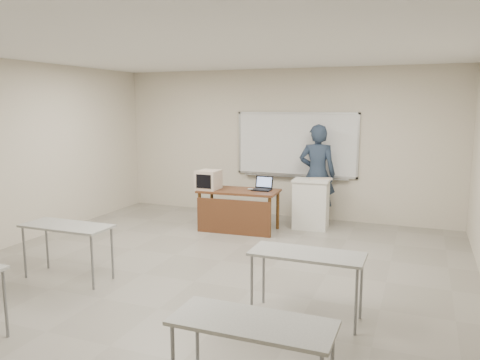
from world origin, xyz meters
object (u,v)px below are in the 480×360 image
at_px(keyboard, 321,179).
at_px(presenter, 317,174).
at_px(podium, 311,204).
at_px(crt_monitor, 209,180).
at_px(instructor_desk, 237,202).
at_px(whiteboard, 296,145).
at_px(mouse, 250,189).
at_px(laptop, 263,187).

bearing_deg(keyboard, presenter, 92.69).
xyz_separation_m(podium, crt_monitor, (-1.75, -0.72, 0.46)).
bearing_deg(instructor_desk, crt_monitor, 178.25).
bearing_deg(instructor_desk, whiteboard, 61.57).
height_order(podium, crt_monitor, crt_monitor).
xyz_separation_m(crt_monitor, presenter, (1.76, 1.18, 0.04)).
height_order(podium, mouse, podium).
distance_m(mouse, presenter, 1.43).
xyz_separation_m(laptop, mouse, (-0.20, -0.11, -0.04)).
bearing_deg(keyboard, whiteboard, 114.84).
height_order(instructor_desk, crt_monitor, crt_monitor).
relative_size(podium, mouse, 8.92).
height_order(crt_monitor, laptop, crt_monitor).
xyz_separation_m(whiteboard, mouse, (-0.50, -1.32, -0.71)).
relative_size(podium, crt_monitor, 2.14).
distance_m(whiteboard, keyboard, 1.09).
relative_size(crt_monitor, mouse, 4.17).
bearing_deg(presenter, podium, 83.45).
xyz_separation_m(instructor_desk, laptop, (0.40, 0.27, 0.26)).
height_order(instructor_desk, mouse, mouse).
distance_m(whiteboard, mouse, 1.58).
bearing_deg(instructor_desk, keyboard, 27.27).
xyz_separation_m(instructor_desk, podium, (1.20, 0.71, -0.08)).
bearing_deg(whiteboard, keyboard, -46.62).
relative_size(mouse, keyboard, 0.24).
relative_size(podium, presenter, 0.48).
relative_size(whiteboard, laptop, 7.50).
distance_m(crt_monitor, laptop, 1.00).
xyz_separation_m(keyboard, presenter, (-0.14, 0.37, 0.03)).
bearing_deg(keyboard, laptop, -169.65).
bearing_deg(crt_monitor, instructor_desk, 2.03).
distance_m(podium, mouse, 1.18).
height_order(whiteboard, keyboard, whiteboard).
height_order(laptop, mouse, laptop).
distance_m(whiteboard, instructor_desk, 1.89).
distance_m(instructor_desk, crt_monitor, 0.67).
xyz_separation_m(crt_monitor, laptop, (0.95, 0.28, -0.12)).
bearing_deg(instructor_desk, mouse, 35.83).
height_order(instructor_desk, podium, podium).
bearing_deg(instructor_desk, presenter, 40.82).
bearing_deg(crt_monitor, laptop, 17.11).
relative_size(laptop, keyboard, 0.77).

